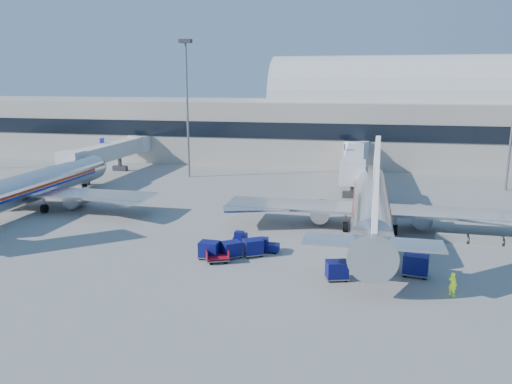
% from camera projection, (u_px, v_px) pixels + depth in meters
% --- Properties ---
extents(ground, '(260.00, 260.00, 0.00)m').
position_uv_depth(ground, '(272.00, 237.00, 52.42)').
color(ground, gray).
rests_on(ground, ground).
extents(terminal, '(170.00, 28.15, 21.00)m').
position_uv_depth(terminal, '(258.00, 121.00, 106.98)').
color(terminal, '#B2AA9E').
rests_on(terminal, ground).
extents(airliner_main, '(32.00, 37.26, 12.07)m').
position_uv_depth(airliner_main, '(371.00, 205.00, 53.99)').
color(airliner_main, silver).
rests_on(airliner_main, ground).
extents(airliner_mid, '(32.00, 37.26, 12.07)m').
position_uv_depth(airliner_mid, '(29.00, 187.00, 62.76)').
color(airliner_mid, silver).
rests_on(airliner_mid, ground).
extents(jetbridge_near, '(4.40, 27.50, 6.25)m').
position_uv_depth(jetbridge_near, '(355.00, 159.00, 79.35)').
color(jetbridge_near, silver).
rests_on(jetbridge_near, ground).
extents(jetbridge_mid, '(4.40, 27.50, 6.25)m').
position_uv_depth(jetbridge_mid, '(113.00, 151.00, 88.11)').
color(jetbridge_mid, silver).
rests_on(jetbridge_mid, ground).
extents(mast_west, '(2.00, 1.20, 22.60)m').
position_uv_depth(mast_west, '(187.00, 89.00, 81.97)').
color(mast_west, slate).
rests_on(mast_west, ground).
extents(barrier_near, '(3.00, 0.55, 0.90)m').
position_uv_depth(barrier_near, '(451.00, 238.00, 50.48)').
color(barrier_near, '#9E9E96').
rests_on(barrier_near, ground).
extents(barrier_mid, '(3.00, 0.55, 0.90)m').
position_uv_depth(barrier_mid, '(486.00, 240.00, 49.79)').
color(barrier_mid, '#9E9E96').
rests_on(barrier_mid, ground).
extents(tug_lead, '(2.13, 1.10, 1.38)m').
position_uv_depth(tug_lead, '(267.00, 246.00, 47.69)').
color(tug_lead, '#0B0D53').
rests_on(tug_lead, ground).
extents(tug_right, '(2.61, 2.13, 1.52)m').
position_uv_depth(tug_right, '(367.00, 248.00, 46.93)').
color(tug_right, '#0B0D53').
rests_on(tug_right, ground).
extents(tug_left, '(1.05, 2.05, 1.33)m').
position_uv_depth(tug_left, '(240.00, 237.00, 50.26)').
color(tug_left, '#0B0D53').
rests_on(tug_left, ground).
extents(cart_train_a, '(2.25, 2.11, 1.59)m').
position_uv_depth(cart_train_a, '(253.00, 247.00, 46.60)').
color(cart_train_a, '#0B0D53').
rests_on(cart_train_a, ground).
extents(cart_train_b, '(2.19, 2.13, 1.53)m').
position_uv_depth(cart_train_b, '(231.00, 249.00, 46.09)').
color(cart_train_b, '#0B0D53').
rests_on(cart_train_b, ground).
extents(cart_train_c, '(1.90, 1.48, 1.63)m').
position_uv_depth(cart_train_c, '(209.00, 250.00, 45.80)').
color(cart_train_c, '#0B0D53').
rests_on(cart_train_c, ground).
extents(cart_solo_near, '(2.14, 1.85, 1.60)m').
position_uv_depth(cart_solo_near, '(337.00, 270.00, 40.94)').
color(cart_solo_near, '#0B0D53').
rests_on(cart_solo_near, ground).
extents(cart_solo_far, '(2.36, 1.95, 1.88)m').
position_uv_depth(cart_solo_far, '(416.00, 264.00, 41.75)').
color(cart_solo_far, '#0B0D53').
rests_on(cart_solo_far, ground).
extents(cart_open_red, '(2.40, 2.09, 0.54)m').
position_uv_depth(cart_open_red, '(218.00, 258.00, 44.96)').
color(cart_open_red, slate).
rests_on(cart_open_red, ground).
extents(ramp_worker, '(0.79, 0.80, 1.86)m').
position_uv_depth(ramp_worker, '(453.00, 284.00, 37.91)').
color(ramp_worker, '#BEFB1A').
rests_on(ramp_worker, ground).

